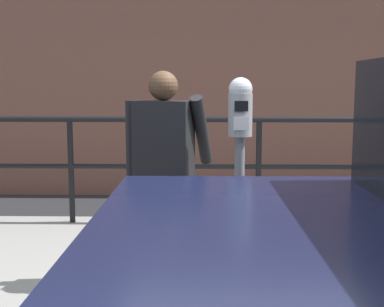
{
  "coord_description": "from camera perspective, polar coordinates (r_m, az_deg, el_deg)",
  "views": [
    {
      "loc": [
        -0.59,
        -3.2,
        1.64
      ],
      "look_at": [
        -0.67,
        0.5,
        1.14
      ],
      "focal_mm": 48.23,
      "sensor_mm": 36.0,
      "label": 1
    }
  ],
  "objects": [
    {
      "name": "backdrop_wall",
      "position": [
        7.75,
        5.67,
        9.77
      ],
      "size": [
        32.0,
        0.5,
        3.85
      ],
      "primitive_type": "cube",
      "color": "brown",
      "rests_on": "ground"
    },
    {
      "name": "sidewalk_curb",
      "position": [
        4.72,
        8.51,
        -11.7
      ],
      "size": [
        36.0,
        2.44,
        0.15
      ],
      "primitive_type": "cube",
      "color": "#9E9B93",
      "rests_on": "ground"
    },
    {
      "name": "pedestrian_at_meter",
      "position": [
        3.74,
        -3.11,
        -1.52
      ],
      "size": [
        0.65,
        0.39,
        1.58
      ],
      "rotation": [
        0.0,
        0.0,
        -0.28
      ],
      "color": "brown",
      "rests_on": "sidewalk_curb"
    },
    {
      "name": "background_railing",
      "position": [
        5.48,
        7.4,
        0.61
      ],
      "size": [
        24.06,
        0.06,
        1.15
      ],
      "color": "black",
      "rests_on": "sidewalk_curb"
    },
    {
      "name": "parking_meter",
      "position": [
        3.55,
        5.32,
        1.4
      ],
      "size": [
        0.17,
        0.17,
        1.53
      ],
      "rotation": [
        0.0,
        0.0,
        3.15
      ],
      "color": "slate",
      "rests_on": "sidewalk_curb"
    }
  ]
}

